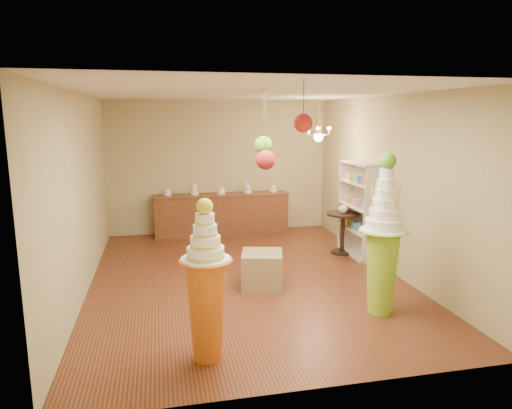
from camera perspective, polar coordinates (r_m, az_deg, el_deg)
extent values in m
plane|color=#552917|center=(7.70, -1.21, -9.11)|extent=(6.50, 6.50, 0.00)
plane|color=silver|center=(7.24, -1.31, 13.78)|extent=(6.50, 6.50, 0.00)
cube|color=tan|center=(10.51, -4.60, 4.68)|extent=(5.00, 0.04, 3.00)
cube|color=tan|center=(4.25, 7.05, -4.75)|extent=(5.00, 0.04, 3.00)
cube|color=tan|center=(7.29, -20.94, 1.20)|extent=(0.04, 6.50, 3.00)
cube|color=tan|center=(8.17, 16.26, 2.47)|extent=(0.04, 6.50, 3.00)
cone|color=#8EC72B|center=(6.44, 15.40, -8.19)|extent=(0.58, 0.58, 1.15)
cylinder|color=white|center=(6.27, 15.67, -3.09)|extent=(0.78, 0.78, 0.03)
cylinder|color=white|center=(6.25, 15.71, -2.36)|extent=(0.64, 0.64, 0.13)
cylinder|color=white|center=(6.22, 15.78, -1.15)|extent=(0.52, 0.52, 0.13)
cylinder|color=white|center=(6.20, 15.84, 0.06)|extent=(0.43, 0.43, 0.13)
cylinder|color=white|center=(6.18, 15.91, 1.29)|extent=(0.35, 0.35, 0.13)
cylinder|color=white|center=(6.16, 15.97, 2.52)|extent=(0.29, 0.29, 0.13)
cylinder|color=white|center=(6.14, 16.04, 3.76)|extent=(0.24, 0.24, 0.13)
sphere|color=#5BAE25|center=(6.12, 16.12, 5.27)|extent=(0.22, 0.22, 0.22)
cone|color=#CC6117|center=(5.12, -6.17, -13.02)|extent=(0.52, 0.52, 1.13)
cylinder|color=white|center=(4.92, -6.31, -6.82)|extent=(0.62, 0.62, 0.03)
cylinder|color=white|center=(4.90, -6.32, -5.98)|extent=(0.46, 0.46, 0.12)
cylinder|color=white|center=(4.86, -6.35, -4.61)|extent=(0.37, 0.37, 0.12)
cylinder|color=white|center=(4.83, -6.38, -3.23)|extent=(0.30, 0.30, 0.12)
cylinder|color=white|center=(4.80, -6.41, -1.83)|extent=(0.24, 0.24, 0.12)
sphere|color=yellow|center=(4.78, -6.45, -0.25)|extent=(0.18, 0.18, 0.18)
cube|color=olive|center=(7.20, 0.76, -8.17)|extent=(0.75, 0.75, 0.57)
cube|color=brown|center=(10.40, -4.31, -1.25)|extent=(3.00, 0.50, 0.90)
cube|color=brown|center=(10.32, -4.35, 1.22)|extent=(3.04, 0.54, 0.03)
cylinder|color=white|center=(10.21, -11.04, 1.49)|extent=(0.18, 0.18, 0.16)
cylinder|color=white|center=(10.23, -7.69, 1.84)|extent=(0.18, 0.18, 0.24)
cylinder|color=white|center=(10.30, -4.35, 1.75)|extent=(0.18, 0.18, 0.16)
cylinder|color=white|center=(10.39, -1.08, 2.08)|extent=(0.18, 0.18, 0.24)
cylinder|color=white|center=(10.53, 2.13, 1.97)|extent=(0.18, 0.18, 0.16)
cube|color=beige|center=(8.96, 13.54, -0.57)|extent=(0.04, 1.20, 1.80)
cube|color=beige|center=(8.98, 12.50, -3.12)|extent=(0.30, 1.14, 0.03)
cube|color=beige|center=(8.88, 12.62, -0.30)|extent=(0.30, 1.14, 0.03)
cube|color=beige|center=(8.81, 12.74, 2.57)|extent=(0.30, 1.14, 0.03)
cylinder|color=black|center=(9.18, 10.66, -5.84)|extent=(0.50, 0.50, 0.04)
cylinder|color=black|center=(9.08, 10.74, -3.59)|extent=(0.10, 0.10, 0.79)
cylinder|color=black|center=(8.99, 10.83, -1.17)|extent=(0.75, 0.75, 0.04)
imported|color=beige|center=(8.96, 10.86, -0.41)|extent=(0.24, 0.24, 0.20)
cylinder|color=#3E342D|center=(5.64, 1.22, 10.07)|extent=(0.01, 0.01, 0.89)
sphere|color=#AF211E|center=(5.66, 1.21, 5.58)|extent=(0.24, 0.24, 0.24)
cylinder|color=#3E342D|center=(5.88, 0.95, 10.93)|extent=(0.01, 0.01, 0.72)
sphere|color=#5BAE25|center=(5.89, 0.94, 7.43)|extent=(0.23, 0.23, 0.23)
cylinder|color=#3E342D|center=(4.47, 5.96, 12.78)|extent=(0.01, 0.01, 0.42)
sphere|color=#AF211E|center=(4.47, 5.90, 10.10)|extent=(0.18, 0.18, 0.18)
cylinder|color=#E7A651|center=(8.98, 7.90, 11.54)|extent=(0.02, 0.02, 0.50)
cylinder|color=#E7A651|center=(8.98, 7.85, 9.62)|extent=(0.10, 0.10, 0.30)
sphere|color=#E1B87C|center=(8.99, 7.82, 8.35)|extent=(0.18, 0.18, 0.18)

